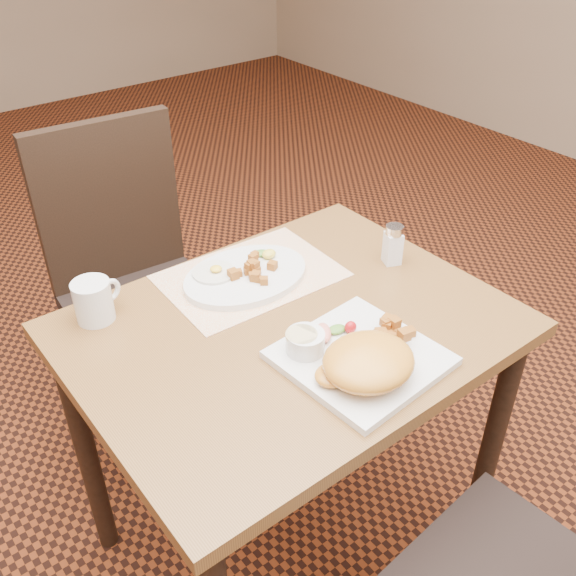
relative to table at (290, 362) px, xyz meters
The scene contains 15 objects.
ground 0.64m from the table, ahead, with size 8.00×8.00×0.00m, color black.
table is the anchor object (origin of this frame).
chair_far 0.71m from the table, 94.11° to the left, with size 0.45×0.46×0.97m.
placemat 0.23m from the table, 79.33° to the left, with size 0.40×0.28×0.00m, color white.
plate_square 0.22m from the table, 79.67° to the right, with size 0.28×0.28×0.02m, color silver.
plate_oval 0.23m from the table, 83.99° to the left, with size 0.30×0.23×0.02m, color silver, non-canonical shape.
hollandaise_mound 0.28m from the table, 89.78° to the right, with size 0.19×0.16×0.07m.
ramekin 0.19m from the table, 113.56° to the right, with size 0.08×0.08×0.04m.
garnish_sq 0.17m from the table, 72.18° to the right, with size 0.10×0.07×0.03m.
fried_egg 0.27m from the table, 98.96° to the left, with size 0.10×0.10×0.02m.
garnish_ov 0.28m from the table, 65.55° to the left, with size 0.05×0.06×0.02m.
salt_shaker 0.38m from the table, ahead, with size 0.06×0.06×0.10m.
coffee_mug 0.44m from the table, 139.34° to the left, with size 0.11×0.08×0.09m.
home_fries_sq 0.25m from the table, 56.18° to the right, with size 0.09×0.08×0.04m.
home_fries_ov 0.23m from the table, 80.53° to the left, with size 0.12×0.10×0.03m.
Camera 1 is at (-0.67, -0.84, 1.58)m, focal length 40.00 mm.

